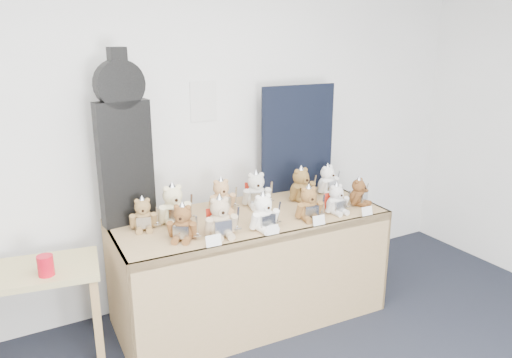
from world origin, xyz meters
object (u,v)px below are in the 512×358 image
display_table (254,241)px  teddy_front_end (359,193)px  red_cup (46,266)px  teddy_back_centre_left (221,197)px  teddy_back_left (174,206)px  teddy_back_end (328,180)px  teddy_front_centre (263,213)px  teddy_back_right (301,186)px  guitar_case (124,141)px  teddy_front_far_right (336,200)px  teddy_front_far_left (183,224)px  teddy_front_right (309,204)px  teddy_back_far_left (143,215)px  side_table (31,287)px  teddy_back_centre_right (256,191)px  teddy_front_left (220,218)px

display_table → teddy_front_end: size_ratio=8.39×
display_table → red_cup: 1.36m
teddy_back_centre_left → red_cup: bearing=-165.7°
red_cup → teddy_front_end: 2.20m
red_cup → teddy_front_end: teddy_front_end is taller
teddy_back_left → teddy_back_end: bearing=2.5°
teddy_front_centre → teddy_back_centre_left: bearing=98.4°
teddy_back_right → teddy_back_end: (0.29, 0.05, -0.01)m
guitar_case → teddy_front_far_right: bearing=-26.5°
teddy_front_far_left → teddy_front_end: teddy_front_far_left is taller
display_table → teddy_front_right: 0.47m
teddy_back_centre_left → teddy_back_end: teddy_back_centre_left is taller
teddy_back_centre_left → teddy_back_far_left: (-0.60, -0.06, -0.01)m
side_table → teddy_back_centre_right: bearing=10.0°
display_table → teddy_back_right: (0.51, 0.16, 0.29)m
red_cup → teddy_front_far_right: bearing=-8.1°
teddy_back_far_left → teddy_back_end: bearing=15.2°
guitar_case → teddy_front_far_left: 0.68m
teddy_front_left → teddy_back_centre_left: size_ratio=1.08×
red_cup → teddy_back_right: (1.86, 0.07, 0.18)m
teddy_back_centre_left → teddy_front_far_left: bearing=-134.7°
teddy_front_far_left → teddy_back_far_left: 0.33m
red_cup → teddy_back_centre_right: teddy_back_centre_right is taller
display_table → teddy_front_far_left: bearing=-168.1°
display_table → guitar_case: bearing=157.9°
display_table → guitar_case: guitar_case is taller
red_cup → teddy_front_centre: teddy_front_centre is taller
side_table → teddy_back_far_left: 0.80m
guitar_case → teddy_back_centre_left: (0.65, -0.10, -0.46)m
teddy_front_far_left → teddy_front_right: 0.89m
teddy_front_far_right → teddy_front_left: bearing=176.2°
teddy_front_far_right → teddy_back_right: 0.35m
teddy_front_centre → teddy_back_right: size_ratio=0.95×
display_table → teddy_back_left: bearing=162.6°
teddy_front_left → teddy_back_right: (0.84, 0.32, 0.00)m
teddy_front_far_right → teddy_back_far_left: 1.35m
teddy_front_centre → teddy_back_left: teddy_back_left is taller
teddy_front_far_left → teddy_front_left: size_ratio=0.89×
teddy_front_end → teddy_back_end: 0.34m
red_cup → teddy_back_centre_left: size_ratio=0.46×
display_table → teddy_back_centre_right: bearing=60.3°
teddy_back_far_left → guitar_case: bearing=120.1°
teddy_back_centre_left → teddy_back_right: size_ratio=0.93×
teddy_back_left → teddy_back_centre_right: (0.66, 0.04, -0.01)m
guitar_case → teddy_back_centre_right: size_ratio=3.95×
teddy_back_far_left → teddy_back_centre_right: bearing=16.7°
red_cup → display_table: bearing=-3.8°
teddy_front_right → teddy_back_centre_right: bearing=124.3°
teddy_front_far_left → teddy_front_far_right: size_ratio=1.08×
teddy_front_far_right → teddy_back_centre_left: size_ratio=0.89×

